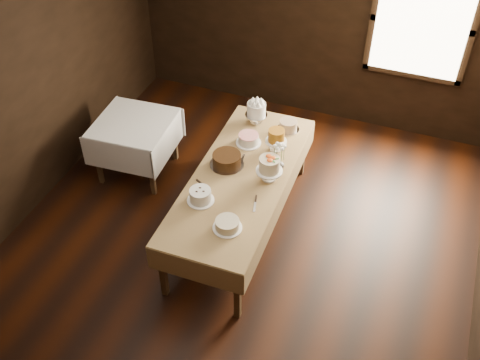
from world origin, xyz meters
The scene contains 21 objects.
floor centered at (0.00, 0.00, 0.00)m, with size 5.00×6.00×0.01m, color black.
ceiling centered at (0.00, 0.00, 2.80)m, with size 5.00×6.00×0.01m, color beige.
wall_back centered at (0.00, 3.00, 1.40)m, with size 5.00×0.02×2.80m, color black.
wall_left centered at (-2.50, 0.00, 1.40)m, with size 0.02×6.00×2.80m, color black.
window centered at (1.30, 2.94, 1.60)m, with size 1.10×0.05×1.30m, color #FFEABF.
display_table centered at (-0.09, 0.45, 0.72)m, with size 1.01×2.51×0.77m.
side_table centered at (-1.66, 0.92, 0.66)m, with size 0.95×0.95×0.75m.
cake_meringue centered at (-0.27, 1.43, 0.90)m, with size 0.29×0.29×0.28m.
cake_speckled centered at (0.13, 1.42, 0.83)m, with size 0.26×0.26×0.13m.
cake_lattice centered at (-0.21, 1.01, 0.82)m, with size 0.31×0.31×0.11m.
cake_caramel centered at (0.12, 1.02, 0.89)m, with size 0.26×0.26×0.28m.
cake_chocolate centered at (-0.29, 0.56, 0.84)m, with size 0.38×0.38×0.14m.
cake_flowers centered at (0.21, 0.51, 0.90)m, with size 0.31×0.31×0.29m.
cake_swirl centered at (-0.33, -0.05, 0.84)m, with size 0.28×0.28×0.14m.
cake_cream centered at (0.07, -0.31, 0.82)m, with size 0.31×0.31×0.10m.
cake_server_b centered at (0.21, 0.06, 0.78)m, with size 0.24×0.03×0.01m, color silver.
cake_server_c centered at (-0.17, 0.73, 0.78)m, with size 0.24×0.03×0.01m, color silver.
cake_server_d centered at (0.21, 0.78, 0.78)m, with size 0.24×0.03×0.01m, color silver.
cake_server_e centered at (-0.36, 0.15, 0.78)m, with size 0.24×0.03×0.01m, color silver.
flower_vase centered at (0.25, 0.71, 0.83)m, with size 0.12×0.12×0.13m, color #2D2823.
flower_bouquet centered at (0.25, 0.71, 1.02)m, with size 0.14×0.14×0.20m, color white, non-canonical shape.
Camera 1 is at (1.56, -3.84, 4.79)m, focal length 42.90 mm.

